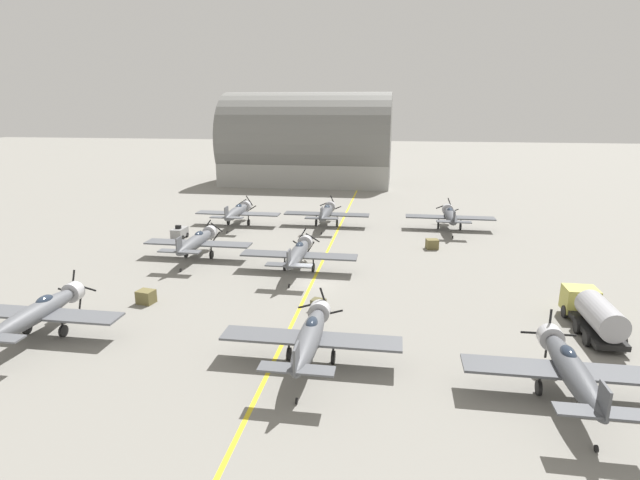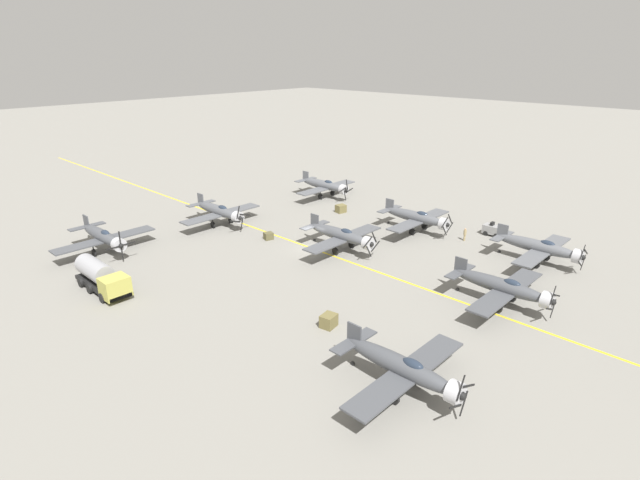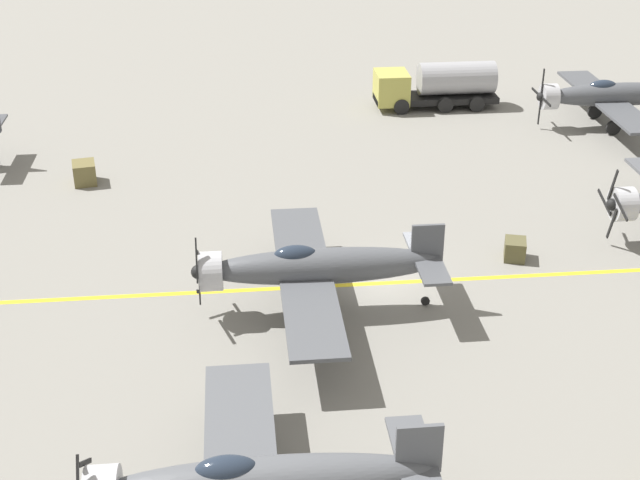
{
  "view_description": "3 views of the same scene",
  "coord_description": "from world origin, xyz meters",
  "px_view_note": "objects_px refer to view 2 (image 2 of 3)",
  "views": [
    {
      "loc": [
        7.62,
        -44.31,
        16.65
      ],
      "look_at": [
        0.56,
        2.03,
        3.94
      ],
      "focal_mm": 28.0,
      "sensor_mm": 36.0,
      "label": 1
    },
    {
      "loc": [
        40.55,
        40.3,
        22.77
      ],
      "look_at": [
        0.41,
        2.19,
        1.68
      ],
      "focal_mm": 28.0,
      "sensor_mm": 36.0,
      "label": 2
    },
    {
      "loc": [
        -32.52,
        6.42,
        18.92
      ],
      "look_at": [
        -1.77,
        3.3,
        3.12
      ],
      "focal_mm": 50.0,
      "sensor_mm": 36.0,
      "label": 3
    }
  ],
  "objects_px": {
    "supply_crate_by_tanker": "(269,236)",
    "airplane_mid_left": "(417,217)",
    "airplane_near_left": "(325,185)",
    "airplane_near_center": "(220,211)",
    "ground_crew_walking": "(465,234)",
    "airplane_far_left": "(540,247)",
    "tow_tractor": "(493,230)",
    "supply_crate_outboard": "(329,321)",
    "airplane_far_right": "(403,368)",
    "airplane_near_right": "(103,236)",
    "supply_crate_mid_lane": "(341,209)",
    "fuel_tanker": "(102,277)",
    "airplane_far_center": "(503,287)",
    "airplane_mid_center": "(342,235)"
  },
  "relations": [
    {
      "from": "airplane_far_left",
      "to": "fuel_tanker",
      "type": "bearing_deg",
      "value": -43.08
    },
    {
      "from": "airplane_near_left",
      "to": "airplane_far_right",
      "type": "xyz_separation_m",
      "value": [
        33.05,
        38.29,
        0.0
      ]
    },
    {
      "from": "airplane_mid_left",
      "to": "supply_crate_mid_lane",
      "type": "height_order",
      "value": "airplane_mid_left"
    },
    {
      "from": "airplane_far_center",
      "to": "supply_crate_outboard",
      "type": "height_order",
      "value": "airplane_far_center"
    },
    {
      "from": "airplane_mid_center",
      "to": "airplane_far_right",
      "type": "distance_m",
      "value": 26.91
    },
    {
      "from": "airplane_near_right",
      "to": "supply_crate_by_tanker",
      "type": "xyz_separation_m",
      "value": [
        -16.4,
        10.97,
        -1.55
      ]
    },
    {
      "from": "airplane_near_center",
      "to": "airplane_far_right",
      "type": "xyz_separation_m",
      "value": [
        12.73,
        39.25,
        0.0
      ]
    },
    {
      "from": "ground_crew_walking",
      "to": "tow_tractor",
      "type": "bearing_deg",
      "value": 157.76
    },
    {
      "from": "airplane_near_center",
      "to": "airplane_far_left",
      "type": "relative_size",
      "value": 1.0
    },
    {
      "from": "airplane_far_right",
      "to": "supply_crate_outboard",
      "type": "distance_m",
      "value": 10.36
    },
    {
      "from": "tow_tractor",
      "to": "supply_crate_outboard",
      "type": "xyz_separation_m",
      "value": [
        31.91,
        -0.0,
        -0.21
      ]
    },
    {
      "from": "airplane_mid_left",
      "to": "ground_crew_walking",
      "type": "relative_size",
      "value": 7.11
    },
    {
      "from": "airplane_mid_left",
      "to": "supply_crate_mid_lane",
      "type": "xyz_separation_m",
      "value": [
        0.56,
        -12.97,
        -1.43
      ]
    },
    {
      "from": "airplane_far_left",
      "to": "ground_crew_walking",
      "type": "relative_size",
      "value": 7.11
    },
    {
      "from": "airplane_far_left",
      "to": "tow_tractor",
      "type": "relative_size",
      "value": 4.62
    },
    {
      "from": "airplane_far_right",
      "to": "fuel_tanker",
      "type": "distance_m",
      "value": 31.99
    },
    {
      "from": "supply_crate_outboard",
      "to": "airplane_mid_left",
      "type": "bearing_deg",
      "value": -162.75
    },
    {
      "from": "tow_tractor",
      "to": "ground_crew_walking",
      "type": "bearing_deg",
      "value": -22.24
    },
    {
      "from": "airplane_near_left",
      "to": "ground_crew_walking",
      "type": "relative_size",
      "value": 7.11
    },
    {
      "from": "airplane_near_right",
      "to": "supply_crate_mid_lane",
      "type": "distance_m",
      "value": 33.03
    },
    {
      "from": "ground_crew_walking",
      "to": "supply_crate_outboard",
      "type": "distance_m",
      "value": 27.63
    },
    {
      "from": "airplane_far_left",
      "to": "airplane_far_center",
      "type": "xyz_separation_m",
      "value": [
        12.56,
        1.43,
        -0.0
      ]
    },
    {
      "from": "supply_crate_mid_lane",
      "to": "supply_crate_outboard",
      "type": "xyz_separation_m",
      "value": [
        25.64,
        21.1,
        -0.0
      ]
    },
    {
      "from": "supply_crate_by_tanker",
      "to": "supply_crate_outboard",
      "type": "distance_m",
      "value": 22.89
    },
    {
      "from": "supply_crate_by_tanker",
      "to": "airplane_mid_left",
      "type": "bearing_deg",
      "value": 142.05
    },
    {
      "from": "fuel_tanker",
      "to": "ground_crew_walking",
      "type": "relative_size",
      "value": 4.74
    },
    {
      "from": "airplane_near_left",
      "to": "airplane_near_center",
      "type": "bearing_deg",
      "value": -1.21
    },
    {
      "from": "supply_crate_by_tanker",
      "to": "supply_crate_outboard",
      "type": "xyz_separation_m",
      "value": [
        10.63,
        20.27,
        0.12
      ]
    },
    {
      "from": "airplane_mid_left",
      "to": "supply_crate_by_tanker",
      "type": "xyz_separation_m",
      "value": [
        15.56,
        -12.14,
        -1.55
      ]
    },
    {
      "from": "airplane_far_left",
      "to": "supply_crate_mid_lane",
      "type": "relative_size",
      "value": 8.61
    },
    {
      "from": "airplane_far_center",
      "to": "supply_crate_by_tanker",
      "type": "distance_m",
      "value": 29.83
    },
    {
      "from": "ground_crew_walking",
      "to": "supply_crate_by_tanker",
      "type": "xyz_separation_m",
      "value": [
        16.93,
        -18.5,
        -0.46
      ]
    },
    {
      "from": "airplane_near_right",
      "to": "airplane_mid_center",
      "type": "relative_size",
      "value": 1.0
    },
    {
      "from": "airplane_far_left",
      "to": "supply_crate_mid_lane",
      "type": "xyz_separation_m",
      "value": [
        1.02,
        -28.99,
        -1.43
      ]
    },
    {
      "from": "airplane_near_right",
      "to": "tow_tractor",
      "type": "height_order",
      "value": "airplane_near_right"
    },
    {
      "from": "airplane_near_center",
      "to": "airplane_near_left",
      "type": "xyz_separation_m",
      "value": [
        -20.32,
        0.97,
        0.0
      ]
    },
    {
      "from": "airplane_far_right",
      "to": "fuel_tanker",
      "type": "height_order",
      "value": "airplane_far_right"
    },
    {
      "from": "airplane_near_left",
      "to": "airplane_near_right",
      "type": "bearing_deg",
      "value": -2.93
    },
    {
      "from": "airplane_mid_center",
      "to": "supply_crate_mid_lane",
      "type": "bearing_deg",
      "value": -146.42
    },
    {
      "from": "airplane_near_right",
      "to": "airplane_far_right",
      "type": "bearing_deg",
      "value": 76.37
    },
    {
      "from": "airplane_far_center",
      "to": "supply_crate_outboard",
      "type": "bearing_deg",
      "value": -28.57
    },
    {
      "from": "fuel_tanker",
      "to": "airplane_far_left",
      "type": "bearing_deg",
      "value": 141.92
    },
    {
      "from": "airplane_near_center",
      "to": "tow_tractor",
      "type": "xyz_separation_m",
      "value": [
        -22.15,
        29.43,
        -1.22
      ]
    },
    {
      "from": "airplane_near_left",
      "to": "fuel_tanker",
      "type": "bearing_deg",
      "value": 11.57
    },
    {
      "from": "airplane_near_center",
      "to": "airplane_mid_left",
      "type": "relative_size",
      "value": 1.0
    },
    {
      "from": "airplane_mid_center",
      "to": "ground_crew_walking",
      "type": "xyz_separation_m",
      "value": [
        -13.4,
        9.14,
        -1.09
      ]
    },
    {
      "from": "supply_crate_by_tanker",
      "to": "airplane_mid_center",
      "type": "bearing_deg",
      "value": 110.7
    },
    {
      "from": "airplane_mid_center",
      "to": "ground_crew_walking",
      "type": "bearing_deg",
      "value": 137.66
    },
    {
      "from": "airplane_near_left",
      "to": "airplane_far_right",
      "type": "relative_size",
      "value": 1.0
    },
    {
      "from": "fuel_tanker",
      "to": "airplane_mid_center",
      "type": "bearing_deg",
      "value": 157.28
    }
  ]
}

